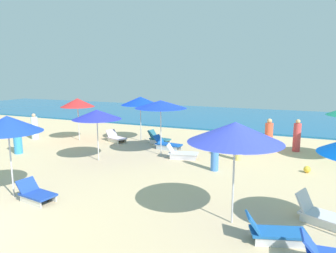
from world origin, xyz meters
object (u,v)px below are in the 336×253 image
object	(u,v)px
lounge_chair_5_0	(322,214)
lounge_chair_7_1	(159,139)
umbrella_4	(161,104)
beachgoer_1	(297,137)
lounge_chair_4_1	(167,144)
beachgoer_6	(18,139)
umbrella_2	(235,132)
beachgoer_5	(35,127)
beach_ball_0	(307,169)
lounge_chair_2_0	(274,232)
umbrella_6	(8,124)
lounge_chair_7_0	(116,138)
umbrella_3	(97,115)
beachgoer_3	(269,136)
beachgoer_2	(215,151)
umbrella_1	(78,103)
umbrella_7	(140,101)
beachgoer_4	(239,144)
lounge_chair_4_0	(181,153)
lounge_chair_6_0	(36,194)

from	to	relation	value
lounge_chair_5_0	lounge_chair_7_1	size ratio (longest dim) A/B	1.16
umbrella_4	lounge_chair_5_0	world-z (taller)	umbrella_4
lounge_chair_5_0	beachgoer_1	bearing A→B (deg)	27.92
lounge_chair_4_1	beachgoer_1	distance (m)	6.62
beachgoer_6	umbrella_2	bearing A→B (deg)	-172.58
beachgoer_5	beach_ball_0	xyz separation A→B (m)	(15.03, -0.48, -0.57)
lounge_chair_2_0	lounge_chair_5_0	bearing A→B (deg)	-54.79
umbrella_6	lounge_chair_7_0	size ratio (longest dim) A/B	1.86
beach_ball_0	umbrella_6	bearing A→B (deg)	-144.16
umbrella_2	beach_ball_0	distance (m)	6.17
umbrella_3	beachgoer_6	world-z (taller)	umbrella_3
lounge_chair_4_1	beachgoer_3	bearing A→B (deg)	-62.15
umbrella_4	lounge_chair_5_0	size ratio (longest dim) A/B	1.72
umbrella_6	beachgoer_2	size ratio (longest dim) A/B	1.54
umbrella_1	lounge_chair_2_0	size ratio (longest dim) A/B	1.62
umbrella_2	umbrella_3	bearing A→B (deg)	152.71
lounge_chair_2_0	beachgoer_6	world-z (taller)	beachgoer_6
beachgoer_6	umbrella_7	bearing A→B (deg)	-108.72
umbrella_3	beachgoer_4	world-z (taller)	umbrella_3
lounge_chair_4_0	beachgoer_2	bearing A→B (deg)	-132.71
beach_ball_0	umbrella_2	bearing A→B (deg)	-109.69
lounge_chair_2_0	umbrella_6	xyz separation A→B (m)	(-8.01, -0.46, 2.15)
umbrella_4	beachgoer_6	xyz separation A→B (m)	(-6.62, -2.55, -1.75)
umbrella_3	lounge_chair_4_1	xyz separation A→B (m)	(2.06, 3.14, -1.85)
lounge_chair_4_0	beachgoer_4	distance (m)	2.66
umbrella_1	umbrella_7	distance (m)	3.70
umbrella_4	beachgoer_6	world-z (taller)	umbrella_4
umbrella_2	umbrella_3	xyz separation A→B (m)	(-6.83, 3.52, -0.35)
umbrella_2	umbrella_4	bearing A→B (deg)	129.79
umbrella_4	beachgoer_5	xyz separation A→B (m)	(-8.50, 0.31, -1.77)
lounge_chair_5_0	beachgoer_2	distance (m)	5.01
umbrella_1	umbrella_7	xyz separation A→B (m)	(3.49, 1.23, 0.12)
umbrella_2	beachgoer_2	size ratio (longest dim) A/B	1.59
lounge_chair_2_0	umbrella_6	world-z (taller)	umbrella_6
lounge_chair_7_0	beachgoer_4	size ratio (longest dim) A/B	0.90
umbrella_1	umbrella_4	distance (m)	5.96
beachgoer_5	beachgoer_1	bearing A→B (deg)	-49.45
umbrella_1	beachgoer_3	distance (m)	10.83
lounge_chair_5_0	beachgoer_6	xyz separation A→B (m)	(-13.44, 2.04, 0.48)
lounge_chair_6_0	beachgoer_6	xyz separation A→B (m)	(-5.30, 4.00, 0.48)
umbrella_2	lounge_chair_6_0	xyz separation A→B (m)	(-5.93, -1.01, -2.23)
beachgoer_4	beachgoer_6	bearing A→B (deg)	-80.36
umbrella_1	lounge_chair_6_0	size ratio (longest dim) A/B	1.91
lounge_chair_5_0	beach_ball_0	xyz separation A→B (m)	(-0.29, 4.42, -0.11)
umbrella_2	lounge_chair_4_1	xyz separation A→B (m)	(-4.77, 6.66, -2.21)
lounge_chair_4_0	beach_ball_0	distance (m)	5.38
umbrella_1	beach_ball_0	world-z (taller)	umbrella_1
umbrella_2	umbrella_6	size ratio (longest dim) A/B	1.04
umbrella_6	lounge_chair_7_1	bearing A→B (deg)	82.05
lounge_chair_4_0	lounge_chair_6_0	world-z (taller)	lounge_chair_4_0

